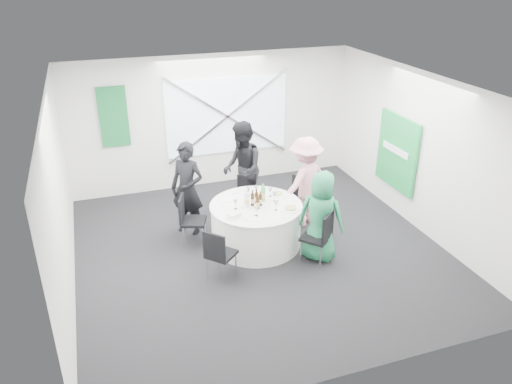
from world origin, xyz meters
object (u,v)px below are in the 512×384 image
object	(u,v)px
person_man_back	(242,169)
person_woman_pink	(305,182)
chair_back_left	(189,217)
chair_front_right	(321,234)
chair_back	(248,193)
chair_front_left	(218,252)
banquet_table	(256,225)
clear_water_bottle	(247,200)
person_woman_green	(321,217)
person_man_back_left	(187,189)
green_water_bottle	(263,194)
chair_back_right	(297,197)

from	to	relation	value
person_man_back	person_woman_pink	bearing A→B (deg)	56.78
chair_back_left	chair_front_right	bearing A→B (deg)	-104.09
chair_back	chair_front_left	bearing A→B (deg)	-109.88
banquet_table	chair_back_left	bearing A→B (deg)	159.68
chair_back_left	clear_water_bottle	bearing A→B (deg)	-93.35
person_woman_pink	person_woman_green	xyz separation A→B (m)	(-0.25, -1.19, -0.07)
chair_front_right	person_man_back	world-z (taller)	person_man_back
chair_front_left	person_man_back_left	world-z (taller)	person_man_back_left
chair_back	banquet_table	bearing A→B (deg)	-90.00
chair_back_left	person_man_back_left	distance (m)	0.55
chair_back_left	green_water_bottle	xyz separation A→B (m)	(1.25, -0.28, 0.36)
chair_back_right	person_woman_pink	size ratio (longest dim) A/B	0.52
banquet_table	person_man_back	bearing A→B (deg)	83.01
person_woman_pink	person_woman_green	world-z (taller)	person_woman_pink
green_water_bottle	chair_back	bearing A→B (deg)	89.20
green_water_bottle	clear_water_bottle	distance (m)	0.35
person_man_back_left	chair_back	bearing A→B (deg)	49.31
banquet_table	person_man_back	size ratio (longest dim) A/B	0.86
person_woman_pink	chair_front_left	bearing A→B (deg)	10.49
chair_back_right	person_man_back	world-z (taller)	person_man_back
person_man_back	person_woman_pink	size ratio (longest dim) A/B	1.08
chair_front_right	chair_back_left	bearing A→B (deg)	-76.27
person_woman_green	chair_front_right	bearing A→B (deg)	108.68
chair_front_right	person_woman_pink	bearing A→B (deg)	-144.87
person_woman_green	person_man_back_left	bearing A→B (deg)	0.55
chair_front_right	clear_water_bottle	distance (m)	1.34
chair_back_right	person_woman_green	world-z (taller)	person_woman_green
person_man_back_left	green_water_bottle	size ratio (longest dim) A/B	5.40
chair_back_right	person_man_back_left	bearing A→B (deg)	-127.29
chair_back_left	clear_water_bottle	xyz separation A→B (m)	(0.91, -0.40, 0.36)
chair_back	chair_back_right	size ratio (longest dim) A/B	0.96
chair_front_left	clear_water_bottle	xyz separation A→B (m)	(0.72, 0.83, 0.37)
chair_back_left	green_water_bottle	size ratio (longest dim) A/B	2.86
chair_back	chair_front_left	xyz separation A→B (m)	(-1.06, -1.85, 0.02)
banquet_table	person_woman_pink	world-z (taller)	person_woman_pink
chair_front_left	person_woman_green	size ratio (longest dim) A/B	0.57
chair_front_right	person_woman_pink	size ratio (longest dim) A/B	0.54
chair_front_left	green_water_bottle	size ratio (longest dim) A/B	2.79
chair_back	green_water_bottle	size ratio (longest dim) A/B	2.68
chair_back	person_man_back_left	distance (m)	1.24
chair_front_left	chair_back_left	bearing A→B (deg)	-34.13
banquet_table	chair_front_left	xyz separation A→B (m)	(-0.88, -0.83, 0.13)
chair_front_right	person_man_back	distance (m)	2.25
chair_front_right	person_woman_green	size ratio (longest dim) A/B	0.60
chair_front_right	chair_front_left	size ratio (longest dim) A/B	1.05
chair_back	chair_front_left	distance (m)	2.13
banquet_table	chair_front_right	bearing A→B (deg)	-48.14
banquet_table	person_man_back_left	bearing A→B (deg)	139.91
chair_back_left	person_woman_pink	size ratio (longest dim) A/B	0.53
person_man_back_left	person_man_back	size ratio (longest dim) A/B	0.93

